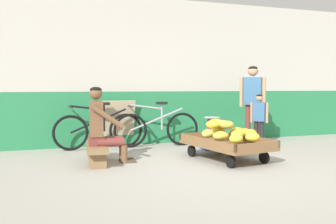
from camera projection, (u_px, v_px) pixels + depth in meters
The scene contains 14 objects.
ground_plane at pixel (229, 173), 5.06m from camera, with size 80.00×80.00×0.00m, color #A39E93.
back_wall at pixel (160, 72), 7.76m from camera, with size 16.00×0.30×2.89m.
banana_cart at pixel (226, 145), 5.93m from camera, with size 1.08×1.56×0.36m.
banana_pile at pixel (229, 131), 5.84m from camera, with size 0.93×1.24×0.26m.
low_bench at pixel (97, 150), 5.67m from camera, with size 0.42×1.13×0.27m.
vendor_seated at pixel (102, 125), 5.66m from camera, with size 0.70×0.51×1.14m.
plastic_crate at pixel (212, 141), 6.94m from camera, with size 0.36×0.28×0.30m.
weighing_scale at pixel (212, 125), 6.92m from camera, with size 0.30×0.30×0.29m.
bicycle_near_left at pixel (99, 130), 6.97m from camera, with size 1.66×0.48×0.86m.
bicycle_far_left at pixel (157, 128), 7.26m from camera, with size 1.66×0.48×0.86m.
sign_board at pixel (117, 123), 7.33m from camera, with size 0.70×0.23×0.88m.
customer_adult at pixel (253, 97), 7.24m from camera, with size 0.40×0.35×1.53m.
customer_child at pixel (259, 116), 6.84m from camera, with size 0.25×0.24×1.00m.
shopping_bag at pixel (238, 145), 6.66m from camera, with size 0.18×0.12×0.24m, color green.
Camera 1 is at (-2.42, -4.44, 1.14)m, focal length 40.71 mm.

